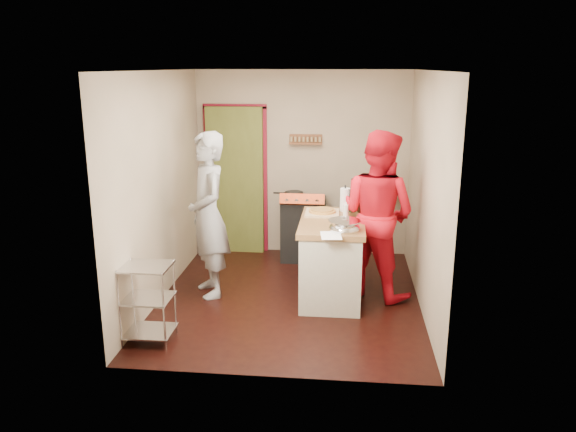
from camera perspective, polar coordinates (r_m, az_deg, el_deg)
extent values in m
plane|color=black|center=(6.69, 0.18, -8.29)|extent=(3.50, 3.50, 0.00)
cube|color=tan|center=(8.00, 1.45, 5.33)|extent=(3.00, 0.04, 2.60)
cube|color=#565B23|center=(8.22, -5.16, 3.76)|extent=(0.80, 0.40, 2.10)
cube|color=maroon|center=(8.25, -8.13, 3.71)|extent=(0.06, 0.06, 2.10)
cube|color=maroon|center=(8.09, -2.33, 3.62)|extent=(0.06, 0.06, 2.10)
cube|color=maroon|center=(8.02, -5.44, 11.05)|extent=(0.90, 0.06, 0.06)
cube|color=brown|center=(7.90, 1.80, 7.40)|extent=(0.46, 0.09, 0.03)
cube|color=brown|center=(7.93, 1.82, 7.87)|extent=(0.46, 0.02, 0.12)
cube|color=olive|center=(7.90, 1.80, 7.80)|extent=(0.42, 0.04, 0.07)
cube|color=tan|center=(7.96, 8.21, 2.20)|extent=(0.80, 0.18, 0.04)
cube|color=black|center=(7.93, 6.79, 3.08)|extent=(0.10, 0.14, 0.22)
cube|color=tan|center=(6.61, -12.88, 2.87)|extent=(0.04, 3.50, 2.60)
cube|color=tan|center=(6.32, 13.86, 2.27)|extent=(0.04, 3.50, 2.60)
cube|color=white|center=(6.14, 0.20, 14.67)|extent=(3.00, 3.50, 0.02)
cube|color=black|center=(7.89, 1.59, -1.53)|extent=(0.60, 0.55, 0.80)
cube|color=black|center=(7.78, 1.61, 1.51)|extent=(0.60, 0.55, 0.06)
cube|color=maroon|center=(7.49, 1.45, 1.68)|extent=(0.60, 0.15, 0.17)
cylinder|color=black|center=(7.90, 0.60, 2.29)|extent=(0.26, 0.26, 0.05)
cylinder|color=silver|center=(5.65, -16.81, -9.11)|extent=(0.02, 0.02, 0.80)
cylinder|color=silver|center=(5.50, -12.51, -9.48)|extent=(0.02, 0.02, 0.80)
cylinder|color=silver|center=(5.95, -15.49, -7.73)|extent=(0.02, 0.02, 0.80)
cylinder|color=silver|center=(5.81, -11.41, -8.04)|extent=(0.02, 0.02, 0.80)
cube|color=silver|center=(5.85, -13.88, -11.27)|extent=(0.48, 0.40, 0.02)
cube|color=silver|center=(5.71, -14.10, -8.11)|extent=(0.48, 0.40, 0.02)
cube|color=silver|center=(5.59, -14.31, -5.00)|extent=(0.48, 0.40, 0.02)
cube|color=#B7B09B|center=(6.60, 4.43, -4.60)|extent=(0.67, 1.18, 0.88)
cube|color=brown|center=(6.45, 4.51, -0.68)|extent=(0.73, 1.24, 0.06)
cube|color=#D1B380|center=(6.70, 3.50, 0.31)|extent=(0.40, 0.40, 0.02)
cylinder|color=gold|center=(6.70, 3.50, 0.52)|extent=(0.32, 0.32, 0.02)
ellipsoid|color=silver|center=(6.05, 5.76, -0.94)|extent=(0.35, 0.35, 0.11)
cylinder|color=white|center=(6.84, 5.81, 1.66)|extent=(0.12, 0.12, 0.28)
cylinder|color=silver|center=(6.49, 5.87, 0.42)|extent=(0.06, 0.06, 0.17)
cube|color=white|center=(5.86, 4.39, -1.99)|extent=(0.24, 0.32, 0.00)
cylinder|color=black|center=(6.82, 6.67, 1.73)|extent=(0.08, 0.08, 0.31)
cylinder|color=black|center=(6.79, 7.40, 1.65)|extent=(0.08, 0.08, 0.31)
cylinder|color=black|center=(6.81, 6.55, 1.71)|extent=(0.08, 0.08, 0.31)
imported|color=#B6B6BB|center=(6.57, -8.10, 0.07)|extent=(0.74, 0.84, 1.94)
imported|color=red|center=(6.60, 9.09, 0.18)|extent=(1.20, 1.16, 1.96)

